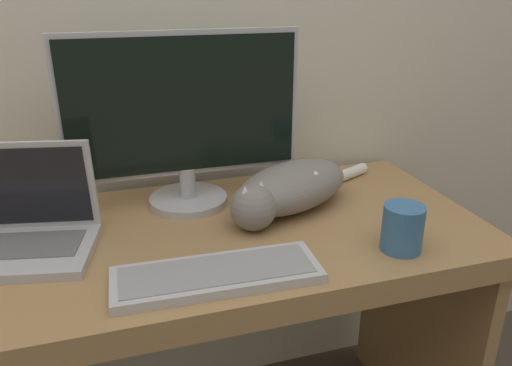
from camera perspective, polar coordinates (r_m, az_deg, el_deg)
The scene contains 6 objects.
desk at distance 1.24m, azimuth -11.33°, elevation -12.54°, with size 1.57×0.61×0.76m.
monitor at distance 1.24m, azimuth -8.25°, elevation 7.27°, with size 0.58×0.20×0.44m.
laptop at distance 1.17m, azimuth -25.06°, elevation -4.97°, with size 0.33×0.27×0.23m.
external_keyboard at distance 0.99m, azimuth -4.48°, elevation -10.39°, with size 0.41×0.15×0.02m.
cat at distance 1.25m, azimuth 3.81°, elevation -0.52°, with size 0.49×0.33×0.12m.
coffee_mug at distance 1.11m, azimuth 16.41°, elevation -4.97°, with size 0.09×0.09×0.10m.
Camera 1 is at (-0.06, -0.71, 1.30)m, focal length 35.00 mm.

